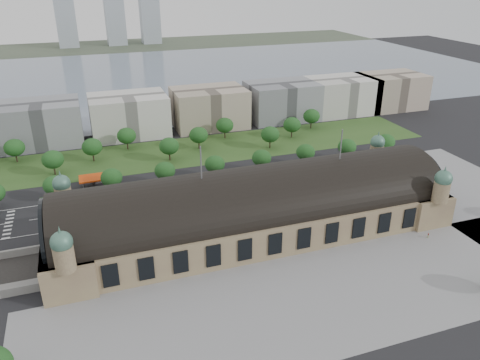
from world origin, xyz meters
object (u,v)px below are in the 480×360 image
object	(u,v)px
traffic_car_4	(210,203)
parked_car_6	(147,221)
parked_car_1	(89,225)
bus_mid	(231,193)
petrol_station	(97,178)
parked_car_4	(122,224)
parked_car_0	(74,232)
bus_east	(310,181)
traffic_car_3	(164,192)
traffic_car_5	(322,172)
parked_car_5	(142,218)
traffic_car_6	(371,172)
bus_west	(208,196)
traffic_car_2	(115,211)
parked_car_3	(137,220)
parked_car_2	(95,228)
pedestrian_0	(428,236)

from	to	relation	value
traffic_car_4	parked_car_6	size ratio (longest dim) A/B	0.81
parked_car_1	bus_mid	world-z (taller)	bus_mid
petrol_station	parked_car_4	bearing A→B (deg)	-81.99
parked_car_0	bus_east	bearing A→B (deg)	59.76
petrol_station	parked_car_1	size ratio (longest dim) A/B	2.95
traffic_car_3	parked_car_6	bearing A→B (deg)	158.89
parked_car_1	parked_car_6	bearing A→B (deg)	54.23
traffic_car_5	parked_car_6	xyz separation A→B (m)	(-89.76, -20.64, -0.10)
parked_car_5	parked_car_6	world-z (taller)	parked_car_5
parked_car_5	traffic_car_5	bearing A→B (deg)	66.36
parked_car_5	traffic_car_6	bearing A→B (deg)	60.10
parked_car_5	bus_mid	world-z (taller)	bus_mid
bus_east	parked_car_5	bearing A→B (deg)	96.42
parked_car_0	bus_mid	xyz separation A→B (m)	(66.88, 11.00, 0.69)
parked_car_1	petrol_station	bearing A→B (deg)	146.24
bus_east	parked_car_1	bearing A→B (deg)	94.37
traffic_car_5	parked_car_0	distance (m)	119.31
traffic_car_4	bus_west	bearing A→B (deg)	-176.01
traffic_car_2	parked_car_3	xyz separation A→B (m)	(7.87, -10.69, 0.05)
traffic_car_4	parked_car_1	world-z (taller)	traffic_car_4
parked_car_1	traffic_car_2	bearing A→B (deg)	103.43
traffic_car_5	parked_car_2	bearing A→B (deg)	108.03
traffic_car_4	parked_car_1	xyz separation A→B (m)	(-50.05, -2.97, -0.01)
parked_car_0	bus_mid	size ratio (longest dim) A/B	0.45
petrol_station	parked_car_6	xyz separation A→B (m)	(16.00, -44.28, -2.25)
traffic_car_3	bus_west	bearing A→B (deg)	-123.21
parked_car_1	parked_car_3	size ratio (longest dim) A/B	0.99
traffic_car_4	bus_east	size ratio (longest dim) A/B	0.31
parked_car_2	bus_mid	bearing A→B (deg)	71.00
traffic_car_2	traffic_car_4	size ratio (longest dim) A/B	1.39
parked_car_4	bus_west	distance (m)	39.72
traffic_car_6	parked_car_6	xyz separation A→B (m)	(-112.26, -12.39, -0.10)
parked_car_1	parked_car_5	world-z (taller)	parked_car_5
parked_car_3	bus_west	xyz separation A→B (m)	(31.82, 9.15, 0.89)
traffic_car_5	parked_car_3	world-z (taller)	parked_car_3
bus_mid	bus_east	world-z (taller)	bus_east
petrol_station	parked_car_4	distance (m)	44.77
traffic_car_5	parked_car_1	world-z (taller)	traffic_car_5
traffic_car_5	parked_car_0	bearing A→B (deg)	107.71
parked_car_0	parked_car_2	xyz separation A→B (m)	(7.75, 0.74, 0.00)
traffic_car_3	parked_car_3	bearing A→B (deg)	150.56
traffic_car_6	parked_car_6	distance (m)	112.94
parked_car_4	traffic_car_3	bearing A→B (deg)	117.29
parked_car_6	parked_car_3	bearing A→B (deg)	-147.25
petrol_station	parked_car_4	world-z (taller)	petrol_station
parked_car_0	parked_car_5	bearing A→B (deg)	59.40
petrol_station	traffic_car_5	bearing A→B (deg)	-12.60
parked_car_4	pedestrian_0	world-z (taller)	pedestrian_0
traffic_car_5	traffic_car_6	distance (m)	23.96
parked_car_0	bus_mid	world-z (taller)	bus_mid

